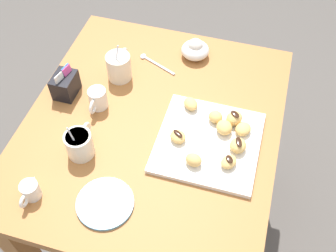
{
  "coord_description": "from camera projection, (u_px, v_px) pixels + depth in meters",
  "views": [
    {
      "loc": [
        -0.77,
        -0.28,
        1.78
      ],
      "look_at": [
        -0.01,
        -0.06,
        0.76
      ],
      "focal_mm": 43.19,
      "sensor_mm": 36.0,
      "label": 1
    }
  ],
  "objects": [
    {
      "name": "beignet_7",
      "position": [
        243.0,
        129.0,
        1.26
      ],
      "size": [
        0.07,
        0.06,
        0.03
      ],
      "primitive_type": "ellipsoid",
      "rotation": [
        0.0,
        0.0,
        2.76
      ],
      "color": "#E5B260",
      "rests_on": "pastry_plate_square"
    },
    {
      "name": "chocolate_drizzle_6",
      "position": [
        235.0,
        114.0,
        1.26
      ],
      "size": [
        0.04,
        0.04,
        0.0
      ],
      "primitive_type": "ellipsoid",
      "rotation": [
        0.0,
        0.0,
        0.89
      ],
      "color": "black",
      "rests_on": "beignet_6"
    },
    {
      "name": "ice_cream_bowl",
      "position": [
        195.0,
        49.0,
        1.49
      ],
      "size": [
        0.1,
        0.1,
        0.08
      ],
      "color": "silver",
      "rests_on": "dining_table"
    },
    {
      "name": "dining_table",
      "position": [
        153.0,
        148.0,
        1.43
      ],
      "size": [
        0.94,
        0.82,
        0.74
      ],
      "color": "#A36633",
      "rests_on": "ground_plane"
    },
    {
      "name": "saucer_sky_left",
      "position": [
        105.0,
        203.0,
        1.13
      ],
      "size": [
        0.16,
        0.16,
        0.01
      ],
      "primitive_type": "cylinder",
      "color": "#66A8DB",
      "rests_on": "dining_table"
    },
    {
      "name": "ground_plane",
      "position": [
        157.0,
        221.0,
        1.9
      ],
      "size": [
        8.0,
        8.0,
        0.0
      ],
      "primitive_type": "plane",
      "color": "#514C47"
    },
    {
      "name": "chocolate_drizzle_3",
      "position": [
        229.0,
        159.0,
        1.17
      ],
      "size": [
        0.03,
        0.03,
        0.0
      ],
      "primitive_type": "ellipsoid",
      "rotation": [
        0.0,
        0.0,
        3.76
      ],
      "color": "black",
      "rests_on": "beignet_3"
    },
    {
      "name": "loose_spoon_near_saucer",
      "position": [
        153.0,
        62.0,
        1.49
      ],
      "size": [
        0.08,
        0.15,
        0.01
      ],
      "color": "silver",
      "rests_on": "dining_table"
    },
    {
      "name": "beignet_5",
      "position": [
        238.0,
        146.0,
        1.22
      ],
      "size": [
        0.06,
        0.05,
        0.04
      ],
      "primitive_type": "ellipsoid",
      "rotation": [
        0.0,
        0.0,
        6.22
      ],
      "color": "#E5B260",
      "rests_on": "pastry_plate_square"
    },
    {
      "name": "chocolate_drizzle_5",
      "position": [
        239.0,
        142.0,
        1.2
      ],
      "size": [
        0.04,
        0.03,
        0.0
      ],
      "primitive_type": "ellipsoid",
      "rotation": [
        0.0,
        0.0,
        6.64
      ],
      "color": "black",
      "rests_on": "beignet_5"
    },
    {
      "name": "chocolate_drizzle_0",
      "position": [
        178.0,
        134.0,
        1.23
      ],
      "size": [
        0.03,
        0.04,
        0.0
      ],
      "primitive_type": "ellipsoid",
      "rotation": [
        0.0,
        0.0,
        4.14
      ],
      "color": "black",
      "rests_on": "beignet_0"
    },
    {
      "name": "beignet_3",
      "position": [
        229.0,
        162.0,
        1.19
      ],
      "size": [
        0.07,
        0.06,
        0.03
      ],
      "primitive_type": "ellipsoid",
      "rotation": [
        0.0,
        0.0,
        4.24
      ],
      "color": "#E5B260",
      "rests_on": "pastry_plate_square"
    },
    {
      "name": "beignet_4",
      "position": [
        194.0,
        160.0,
        1.19
      ],
      "size": [
        0.05,
        0.06,
        0.04
      ],
      "primitive_type": "ellipsoid",
      "rotation": [
        0.0,
        0.0,
        6.02
      ],
      "color": "#E5B260",
      "rests_on": "pastry_plate_square"
    },
    {
      "name": "cream_pitcher_white",
      "position": [
        98.0,
        98.0,
        1.33
      ],
      "size": [
        0.1,
        0.06,
        0.07
      ],
      "color": "silver",
      "rests_on": "dining_table"
    },
    {
      "name": "beignet_0",
      "position": [
        178.0,
        137.0,
        1.24
      ],
      "size": [
        0.07,
        0.07,
        0.03
      ],
      "primitive_type": "ellipsoid",
      "rotation": [
        0.0,
        0.0,
        3.95
      ],
      "color": "#E5B260",
      "rests_on": "pastry_plate_square"
    },
    {
      "name": "pastry_plate_square",
      "position": [
        208.0,
        142.0,
        1.26
      ],
      "size": [
        0.31,
        0.31,
        0.02
      ],
      "primitive_type": "cube",
      "color": "silver",
      "rests_on": "dining_table"
    },
    {
      "name": "coffee_mug_cream_left",
      "position": [
        80.0,
        143.0,
        1.21
      ],
      "size": [
        0.12,
        0.08,
        0.13
      ],
      "color": "silver",
      "rests_on": "dining_table"
    },
    {
      "name": "beignet_6",
      "position": [
        234.0,
        118.0,
        1.28
      ],
      "size": [
        0.07,
        0.07,
        0.04
      ],
      "primitive_type": "ellipsoid",
      "rotation": [
        0.0,
        0.0,
        1.14
      ],
      "color": "#E5B260",
      "rests_on": "pastry_plate_square"
    },
    {
      "name": "chocolate_sauce_pitcher",
      "position": [
        30.0,
        190.0,
        1.13
      ],
      "size": [
        0.09,
        0.05,
        0.06
      ],
      "color": "silver",
      "rests_on": "dining_table"
    },
    {
      "name": "sugar_caddy",
      "position": [
        65.0,
        85.0,
        1.36
      ],
      "size": [
        0.09,
        0.07,
        0.11
      ],
      "color": "black",
      "rests_on": "dining_table"
    },
    {
      "name": "coffee_mug_cream_right",
      "position": [
        119.0,
        66.0,
        1.4
      ],
      "size": [
        0.13,
        0.08,
        0.15
      ],
      "color": "silver",
      "rests_on": "dining_table"
    },
    {
      "name": "beignet_1",
      "position": [
        216.0,
        117.0,
        1.29
      ],
      "size": [
        0.06,
        0.06,
        0.04
      ],
      "primitive_type": "ellipsoid",
      "rotation": [
        0.0,
        0.0,
        3.86
      ],
      "color": "#E5B260",
      "rests_on": "pastry_plate_square"
    },
    {
      "name": "beignet_2",
      "position": [
        224.0,
        127.0,
        1.26
      ],
      "size": [
        0.07,
        0.06,
        0.04
      ],
      "primitive_type": "ellipsoid",
      "rotation": [
        0.0,
        0.0,
        3.49
      ],
      "color": "#E5B260",
      "rests_on": "pastry_plate_square"
    },
    {
      "name": "beignet_8",
      "position": [
        191.0,
        104.0,
        1.32
      ],
      "size": [
        0.07,
        0.07,
        0.03
      ],
      "primitive_type": "ellipsoid",
      "rotation": [
        0.0,
        0.0,
        3.82
      ],
      "color": "#E5B260",
      "rests_on": "pastry_plate_square"
    }
  ]
}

